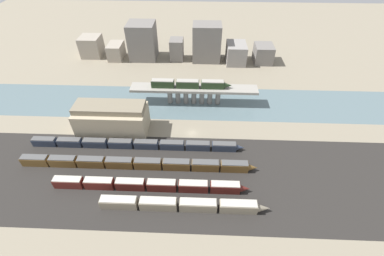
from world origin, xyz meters
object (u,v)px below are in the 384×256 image
(train_yard_near, at_px, (182,205))
(train_yard_mid, at_px, (149,185))
(train_yard_outer, at_px, (136,144))
(warehouse_building, at_px, (112,118))
(train_on_bridge, at_px, (191,84))
(train_yard_far, at_px, (137,163))

(train_yard_near, height_order, train_yard_mid, train_yard_near)
(train_yard_outer, xyz_separation_m, warehouse_building, (-11.73, 10.29, 4.65))
(train_on_bridge, relative_size, train_yard_near, 0.70)
(train_yard_far, distance_m, train_yard_outer, 10.62)
(train_yard_outer, height_order, warehouse_building, warehouse_building)
(train_on_bridge, xyz_separation_m, train_yard_far, (-18.23, -42.34, -8.71))
(train_yard_near, distance_m, train_yard_mid, 13.93)
(train_yard_mid, height_order, train_yard_outer, train_yard_mid)
(warehouse_building, bearing_deg, train_yard_mid, -56.01)
(train_yard_far, bearing_deg, train_yard_mid, -56.42)
(warehouse_building, bearing_deg, train_yard_near, -49.24)
(train_on_bridge, bearing_deg, warehouse_building, -146.09)
(train_yard_mid, relative_size, warehouse_building, 2.31)
(train_yard_far, xyz_separation_m, train_yard_outer, (-2.30, 10.37, -0.26))
(train_on_bridge, height_order, train_yard_mid, train_on_bridge)
(train_yard_far, relative_size, train_yard_outer, 1.03)
(train_yard_near, xyz_separation_m, warehouse_building, (-32.17, 37.33, 4.37))
(train_yard_near, xyz_separation_m, train_yard_mid, (-11.90, 7.26, -0.03))
(train_yard_near, xyz_separation_m, train_yard_far, (-18.15, 16.67, -0.02))
(train_on_bridge, relative_size, warehouse_building, 1.30)
(train_yard_mid, bearing_deg, train_yard_outer, 113.37)
(train_yard_near, relative_size, train_yard_far, 0.62)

